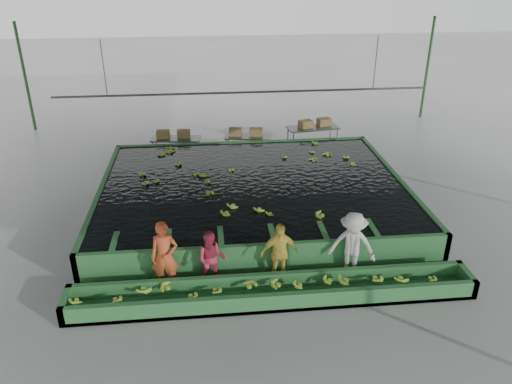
{
  "coord_description": "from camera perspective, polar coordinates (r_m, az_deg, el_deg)",
  "views": [
    {
      "loc": [
        -1.46,
        -13.42,
        7.73
      ],
      "look_at": [
        0.0,
        0.5,
        1.0
      ],
      "focal_mm": 35.0,
      "sensor_mm": 36.0,
      "label": 1
    }
  ],
  "objects": [
    {
      "name": "ground",
      "position": [
        15.56,
        0.19,
        -4.12
      ],
      "size": [
        80.0,
        80.0,
        0.0
      ],
      "primitive_type": "plane",
      "color": "gray",
      "rests_on": "ground"
    },
    {
      "name": "worker_c",
      "position": [
        12.77,
        2.64,
        -6.99
      ],
      "size": [
        1.04,
        0.57,
        1.68
      ],
      "primitive_type": "imported",
      "rotation": [
        0.0,
        0.0,
        0.17
      ],
      "color": "yellow",
      "rests_on": "ground"
    },
    {
      "name": "cableway_rail",
      "position": [
        19.07,
        -1.44,
        11.31
      ],
      "size": [
        0.08,
        0.08,
        14.0
      ],
      "primitive_type": "cylinder",
      "color": "#59605B",
      "rests_on": "shed_roof"
    },
    {
      "name": "packing_table_left",
      "position": [
        20.89,
        -9.06,
        4.95
      ],
      "size": [
        2.06,
        1.03,
        0.9
      ],
      "primitive_type": null,
      "rotation": [
        0.0,
        0.0,
        -0.12
      ],
      "color": "#59605B",
      "rests_on": "ground"
    },
    {
      "name": "trough_bananas",
      "position": [
        12.34,
        2.03,
        -10.78
      ],
      "size": [
        9.35,
        0.62,
        0.12
      ],
      "primitive_type": null,
      "color": "#8FC133",
      "rests_on": "sorting_trough"
    },
    {
      "name": "shed_roof",
      "position": [
        13.77,
        0.22,
        14.25
      ],
      "size": [
        20.0,
        22.0,
        0.04
      ],
      "primitive_type": "cube",
      "color": "gray",
      "rests_on": "shed_posts"
    },
    {
      "name": "flotation_tank",
      "position": [
        16.67,
        -0.36,
        -0.22
      ],
      "size": [
        10.0,
        8.0,
        0.9
      ],
      "primitive_type": null,
      "color": "#2C6A35",
      "rests_on": "ground"
    },
    {
      "name": "worker_b",
      "position": [
        12.7,
        -5.1,
        -7.68
      ],
      "size": [
        0.77,
        0.61,
        1.54
      ],
      "primitive_type": "imported",
      "rotation": [
        0.0,
        0.0,
        -0.04
      ],
      "color": "#B22C46",
      "rests_on": "ground"
    },
    {
      "name": "worker_d",
      "position": [
        13.11,
        10.93,
        -6.05
      ],
      "size": [
        1.38,
        1.1,
        1.87
      ],
      "primitive_type": "imported",
      "rotation": [
        0.0,
        0.0,
        -0.38
      ],
      "color": "beige",
      "rests_on": "ground"
    },
    {
      "name": "sorting_trough",
      "position": [
        12.43,
        2.02,
        -11.33
      ],
      "size": [
        10.0,
        1.0,
        0.5
      ],
      "primitive_type": null,
      "color": "#2C6A35",
      "rests_on": "ground"
    },
    {
      "name": "floating_bananas",
      "position": [
        17.22,
        -0.63,
        2.13
      ],
      "size": [
        8.34,
        5.69,
        0.11
      ],
      "primitive_type": null,
      "color": "#8FC133",
      "rests_on": "tank_water"
    },
    {
      "name": "box_stack_left",
      "position": [
        20.83,
        -9.39,
        6.19
      ],
      "size": [
        1.37,
        0.42,
        0.29
      ],
      "primitive_type": null,
      "rotation": [
        0.0,
        0.0,
        -0.03
      ],
      "color": "olive",
      "rests_on": "packing_table_left"
    },
    {
      "name": "tank_water",
      "position": [
        16.5,
        -0.36,
        1.03
      ],
      "size": [
        9.7,
        7.7,
        0.0
      ],
      "primitive_type": "cube",
      "color": "black",
      "rests_on": "flotation_tank"
    },
    {
      "name": "rail_hanger_right",
      "position": [
        19.88,
        13.51,
        14.18
      ],
      "size": [
        0.04,
        0.04,
        2.0
      ],
      "primitive_type": "cylinder",
      "color": "#59605B",
      "rests_on": "shed_roof"
    },
    {
      "name": "packing_table_mid",
      "position": [
        20.94,
        -0.89,
        5.29
      ],
      "size": [
        2.04,
        1.11,
        0.88
      ],
      "primitive_type": null,
      "rotation": [
        0.0,
        0.0,
        -0.18
      ],
      "color": "#59605B",
      "rests_on": "ground"
    },
    {
      "name": "shed_posts",
      "position": [
        14.48,
        0.21,
        4.5
      ],
      "size": [
        20.0,
        22.0,
        5.0
      ],
      "primitive_type": null,
      "color": "#29582A",
      "rests_on": "ground"
    },
    {
      "name": "packing_table_right",
      "position": [
        21.83,
        6.45,
        6.17
      ],
      "size": [
        2.3,
        1.19,
        1.0
      ],
      "primitive_type": null,
      "rotation": [
        0.0,
        0.0,
        0.15
      ],
      "color": "#59605B",
      "rests_on": "ground"
    },
    {
      "name": "box_stack_mid",
      "position": [
        20.86,
        -1.19,
        6.5
      ],
      "size": [
        1.43,
        0.56,
        0.3
      ],
      "primitive_type": null,
      "rotation": [
        0.0,
        0.0,
        -0.13
      ],
      "color": "olive",
      "rests_on": "packing_table_mid"
    },
    {
      "name": "worker_a",
      "position": [
        12.66,
        -10.41,
        -7.26
      ],
      "size": [
        0.69,
        0.45,
        1.87
      ],
      "primitive_type": "imported",
      "rotation": [
        0.0,
        0.0,
        -0.01
      ],
      "color": "#C94F26",
      "rests_on": "ground"
    },
    {
      "name": "box_stack_right",
      "position": [
        21.74,
        6.71,
        7.46
      ],
      "size": [
        1.48,
        0.75,
        0.31
      ],
      "primitive_type": null,
      "rotation": [
        0.0,
        0.0,
        0.26
      ],
      "color": "olive",
      "rests_on": "packing_table_right"
    },
    {
      "name": "rail_hanger_left",
      "position": [
        19.12,
        -17.01,
        13.35
      ],
      "size": [
        0.04,
        0.04,
        2.0
      ],
      "primitive_type": "cylinder",
      "color": "#59605B",
      "rests_on": "shed_roof"
    }
  ]
}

